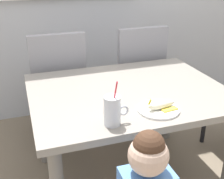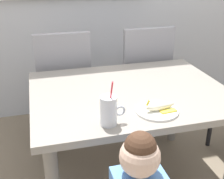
{
  "view_description": "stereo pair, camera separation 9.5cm",
  "coord_description": "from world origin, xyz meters",
  "px_view_note": "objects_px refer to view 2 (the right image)",
  "views": [
    {
      "loc": [
        -0.63,
        -1.55,
        1.45
      ],
      "look_at": [
        -0.14,
        -0.09,
        0.77
      ],
      "focal_mm": 46.76,
      "sensor_mm": 36.0,
      "label": 1
    },
    {
      "loc": [
        -0.54,
        -1.57,
        1.45
      ],
      "look_at": [
        -0.14,
        -0.09,
        0.77
      ],
      "focal_mm": 46.76,
      "sensor_mm": 36.0,
      "label": 2
    }
  ],
  "objects_px": {
    "snack_plate": "(157,111)",
    "peeled_banana": "(161,106)",
    "milk_cup": "(109,112)",
    "dining_chair_right": "(142,73)",
    "dining_table": "(130,104)",
    "dining_chair_left": "(63,80)"
  },
  "relations": [
    {
      "from": "dining_chair_left",
      "to": "snack_plate",
      "type": "xyz_separation_m",
      "value": [
        0.4,
        -0.97,
        0.17
      ]
    },
    {
      "from": "dining_table",
      "to": "snack_plate",
      "type": "distance_m",
      "value": 0.33
    },
    {
      "from": "dining_chair_left",
      "to": "snack_plate",
      "type": "distance_m",
      "value": 1.07
    },
    {
      "from": "snack_plate",
      "to": "milk_cup",
      "type": "bearing_deg",
      "value": -168.01
    },
    {
      "from": "dining_table",
      "to": "milk_cup",
      "type": "height_order",
      "value": "milk_cup"
    },
    {
      "from": "dining_chair_left",
      "to": "peeled_banana",
      "type": "xyz_separation_m",
      "value": [
        0.42,
        -0.98,
        0.2
      ]
    },
    {
      "from": "dining_table",
      "to": "dining_chair_left",
      "type": "relative_size",
      "value": 1.27
    },
    {
      "from": "milk_cup",
      "to": "dining_chair_right",
      "type": "bearing_deg",
      "value": 61.14
    },
    {
      "from": "dining_chair_right",
      "to": "snack_plate",
      "type": "xyz_separation_m",
      "value": [
        -0.28,
        -0.97,
        0.17
      ]
    },
    {
      "from": "milk_cup",
      "to": "snack_plate",
      "type": "bearing_deg",
      "value": 11.99
    },
    {
      "from": "dining_table",
      "to": "dining_chair_left",
      "type": "distance_m",
      "value": 0.76
    },
    {
      "from": "snack_plate",
      "to": "peeled_banana",
      "type": "height_order",
      "value": "peeled_banana"
    },
    {
      "from": "dining_chair_right",
      "to": "milk_cup",
      "type": "distance_m",
      "value": 1.19
    },
    {
      "from": "dining_table",
      "to": "milk_cup",
      "type": "xyz_separation_m",
      "value": [
        -0.23,
        -0.37,
        0.16
      ]
    },
    {
      "from": "dining_chair_left",
      "to": "dining_table",
      "type": "bearing_deg",
      "value": 117.81
    },
    {
      "from": "snack_plate",
      "to": "dining_chair_right",
      "type": "bearing_deg",
      "value": 73.61
    },
    {
      "from": "dining_table",
      "to": "milk_cup",
      "type": "bearing_deg",
      "value": -122.1
    },
    {
      "from": "peeled_banana",
      "to": "milk_cup",
      "type": "bearing_deg",
      "value": -169.75
    },
    {
      "from": "milk_cup",
      "to": "peeled_banana",
      "type": "bearing_deg",
      "value": 10.25
    },
    {
      "from": "dining_chair_left",
      "to": "dining_chair_right",
      "type": "bearing_deg",
      "value": 179.4
    },
    {
      "from": "dining_chair_right",
      "to": "snack_plate",
      "type": "height_order",
      "value": "dining_chair_right"
    },
    {
      "from": "peeled_banana",
      "to": "dining_chair_right",
      "type": "bearing_deg",
      "value": 74.6
    }
  ]
}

